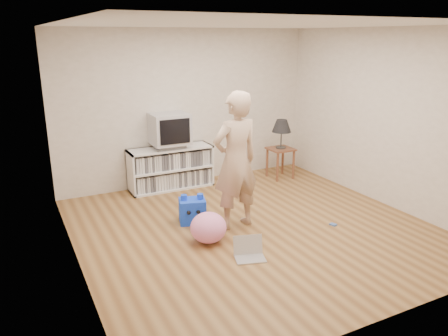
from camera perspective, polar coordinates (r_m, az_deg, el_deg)
The scene contains 13 objects.
ground at distance 5.93m, azimuth 3.81°, elevation -7.76°, with size 4.50×4.50×0.00m, color brown.
walls at distance 5.52m, azimuth 4.07°, elevation 4.60°, with size 4.52×4.52×2.60m.
ceiling at distance 5.40m, azimuth 4.37°, elevation 18.21°, with size 4.50×4.50×0.01m, color white.
media_unit at distance 7.38m, azimuth -7.01°, elevation 0.05°, with size 1.40×0.45×0.70m.
dvd_deck at distance 7.26m, azimuth -7.07°, elevation 2.93°, with size 0.45×0.35×0.07m, color gray.
crt_tv at distance 7.20m, azimuth -7.14°, elevation 5.12°, with size 0.60×0.53×0.50m.
side_table at distance 7.89m, azimuth 7.39°, elevation 1.65°, with size 0.42×0.42×0.55m.
table_lamp at distance 7.77m, azimuth 7.53°, elevation 5.39°, with size 0.34×0.34×0.52m.
person at distance 5.66m, azimuth 1.53°, elevation 0.89°, with size 0.67×0.44×1.83m, color tan.
laptop at distance 5.17m, azimuth 3.28°, elevation -10.86°, with size 0.41×0.36×0.24m.
playing_cards at distance 6.17m, azimuth 14.07°, elevation -7.17°, with size 0.07×0.09×0.02m, color #4469B6.
plush_blue at distance 6.03m, azimuth -4.15°, elevation -5.55°, with size 0.42×0.37×0.41m.
plush_pink at distance 5.46m, azimuth -2.05°, elevation -7.79°, with size 0.45×0.45×0.38m, color pink.
Camera 1 is at (-2.78, -4.62, 2.47)m, focal length 35.00 mm.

